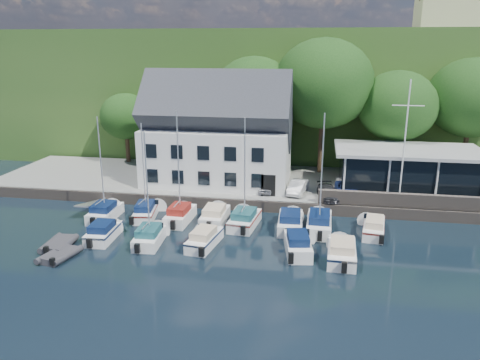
{
  "coord_description": "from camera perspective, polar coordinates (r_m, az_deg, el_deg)",
  "views": [
    {
      "loc": [
        2.73,
        -27.91,
        14.31
      ],
      "look_at": [
        -3.52,
        9.0,
        3.42
      ],
      "focal_mm": 35.0,
      "sensor_mm": 36.0,
      "label": 1
    }
  ],
  "objects": [
    {
      "name": "tree_0",
      "position": [
        55.97,
        -13.68,
        6.18
      ],
      "size": [
        5.85,
        5.85,
        8.0
      ],
      "primitive_type": null,
      "color": "#123610",
      "rests_on": "quay"
    },
    {
      "name": "boat_r1_1",
      "position": [
        39.89,
        -11.66,
        1.18
      ],
      "size": [
        2.77,
        6.18,
        8.38
      ],
      "primitive_type": null,
      "rotation": [
        0.0,
        0.0,
        0.17
      ],
      "color": "white",
      "rests_on": "ground"
    },
    {
      "name": "car_dgrey",
      "position": [
        42.6,
        10.73,
        -1.49
      ],
      "size": [
        2.34,
        4.11,
        1.12
      ],
      "primitive_type": "imported",
      "rotation": [
        0.0,
        0.0,
        0.21
      ],
      "color": "#28292D",
      "rests_on": "quay"
    },
    {
      "name": "boat_r1_2",
      "position": [
        38.33,
        -7.5,
        1.35
      ],
      "size": [
        2.05,
        5.94,
        9.13
      ],
      "primitive_type": null,
      "rotation": [
        0.0,
        0.0,
        -0.03
      ],
      "color": "white",
      "rests_on": "ground"
    },
    {
      "name": "dinghy_0",
      "position": [
        36.86,
        -21.22,
        -7.18
      ],
      "size": [
        2.09,
        3.27,
        0.74
      ],
      "primitive_type": null,
      "rotation": [
        0.0,
        0.0,
        0.06
      ],
      "color": "#343338",
      "rests_on": "ground"
    },
    {
      "name": "quay_face",
      "position": [
        41.38,
        5.28,
        -3.35
      ],
      "size": [
        60.0,
        0.3,
        1.0
      ],
      "primitive_type": "cube",
      "color": "#5E544B",
      "rests_on": "ground"
    },
    {
      "name": "boat_r1_6",
      "position": [
        36.64,
        9.94,
        0.92
      ],
      "size": [
        2.22,
        6.92,
        9.59
      ],
      "primitive_type": null,
      "rotation": [
        0.0,
        0.0,
        -0.02
      ],
      "color": "white",
      "rests_on": "ground"
    },
    {
      "name": "boat_r1_4",
      "position": [
        36.98,
        0.58,
        0.84
      ],
      "size": [
        2.73,
        6.18,
        9.0
      ],
      "primitive_type": null,
      "rotation": [
        0.0,
        0.0,
        -0.11
      ],
      "color": "white",
      "rests_on": "ground"
    },
    {
      "name": "boat_r2_1",
      "position": [
        34.47,
        -11.24,
        -1.08
      ],
      "size": [
        2.3,
        5.78,
        8.49
      ],
      "primitive_type": null,
      "rotation": [
        0.0,
        0.0,
        0.07
      ],
      "color": "white",
      "rests_on": "ground"
    },
    {
      "name": "boat_r2_0",
      "position": [
        37.18,
        -16.34,
        -5.93
      ],
      "size": [
        2.13,
        5.45,
        1.42
      ],
      "primitive_type": null,
      "rotation": [
        0.0,
        0.0,
        0.05
      ],
      "color": "white",
      "rests_on": "ground"
    },
    {
      "name": "harbor_building",
      "position": [
        46.34,
        -2.71,
        5.05
      ],
      "size": [
        14.4,
        8.2,
        8.7
      ],
      "primitive_type": null,
      "color": "white",
      "rests_on": "quay"
    },
    {
      "name": "ground",
      "position": [
        31.48,
        3.65,
        -10.85
      ],
      "size": [
        180.0,
        180.0,
        0.0
      ],
      "primitive_type": "plane",
      "color": "black",
      "rests_on": "ground"
    },
    {
      "name": "tree_4",
      "position": [
        50.61,
        18.46,
        6.44
      ],
      "size": [
        7.96,
        7.96,
        10.88
      ],
      "primitive_type": null,
      "color": "#123610",
      "rests_on": "quay"
    },
    {
      "name": "boat_r1_7",
      "position": [
        38.19,
        16.02,
        -5.35
      ],
      "size": [
        2.49,
        6.26,
        1.37
      ],
      "primitive_type": null,
      "rotation": [
        0.0,
        0.0,
        -0.14
      ],
      "color": "white",
      "rests_on": "ground"
    },
    {
      "name": "tree_1",
      "position": [
        53.21,
        -6.84,
        7.21
      ],
      "size": [
        7.44,
        7.44,
        10.17
      ],
      "primitive_type": null,
      "color": "#123610",
      "rests_on": "quay"
    },
    {
      "name": "boat_r1_5",
      "position": [
        37.88,
        6.16,
        -4.86
      ],
      "size": [
        2.29,
        6.31,
        1.5
      ],
      "primitive_type": null,
      "rotation": [
        0.0,
        0.0,
        0.03
      ],
      "color": "white",
      "rests_on": "ground"
    },
    {
      "name": "car_white",
      "position": [
        43.62,
        7.07,
        -0.83
      ],
      "size": [
        2.03,
        3.9,
        1.22
      ],
      "primitive_type": "imported",
      "rotation": [
        0.0,
        0.0,
        -0.21
      ],
      "color": "silver",
      "rests_on": "quay"
    },
    {
      "name": "hillside",
      "position": [
        90.18,
        8.03,
        12.05
      ],
      "size": [
        160.0,
        75.0,
        16.0
      ],
      "primitive_type": "cube",
      "color": "#2B521E",
      "rests_on": "ground"
    },
    {
      "name": "quay",
      "position": [
        47.54,
        5.9,
        -0.76
      ],
      "size": [
        60.0,
        13.0,
        1.0
      ],
      "primitive_type": "cube",
      "color": "gray",
      "rests_on": "ground"
    },
    {
      "name": "car_silver",
      "position": [
        43.88,
        3.31,
        -0.7
      ],
      "size": [
        1.45,
        3.33,
        1.12
      ],
      "primitive_type": "imported",
      "rotation": [
        0.0,
        0.0,
        -0.04
      ],
      "color": "#B2B3B7",
      "rests_on": "quay"
    },
    {
      "name": "tree_5",
      "position": [
        53.39,
        26.15,
        6.77
      ],
      "size": [
        8.87,
        8.87,
        12.13
      ],
      "primitive_type": null,
      "color": "#123610",
      "rests_on": "quay"
    },
    {
      "name": "flagpole",
      "position": [
        41.59,
        19.42,
        4.2
      ],
      "size": [
        2.55,
        0.2,
        10.61
      ],
      "primitive_type": null,
      "color": "white",
      "rests_on": "quay"
    },
    {
      "name": "boat_r2_3",
      "position": [
        33.72,
        7.08,
        -7.57
      ],
      "size": [
        2.73,
        6.06,
        1.56
      ],
      "primitive_type": null,
      "rotation": [
        0.0,
        0.0,
        0.16
      ],
      "color": "white",
      "rests_on": "ground"
    },
    {
      "name": "car_blue",
      "position": [
        43.56,
        12.91,
        -1.08
      ],
      "size": [
        1.62,
        3.92,
        1.33
      ],
      "primitive_type": "imported",
      "rotation": [
        0.0,
        0.0,
        0.02
      ],
      "color": "navy",
      "rests_on": "quay"
    },
    {
      "name": "club_pavilion",
      "position": [
        46.08,
        19.64,
        1.11
      ],
      "size": [
        13.2,
        7.2,
        4.1
      ],
      "primitive_type": null,
      "color": "black",
      "rests_on": "quay"
    },
    {
      "name": "tree_3",
      "position": [
        50.09,
        10.02,
        8.76
      ],
      "size": [
        10.28,
        10.28,
        14.05
      ],
      "primitive_type": null,
      "color": "#123610",
      "rests_on": "quay"
    },
    {
      "name": "boat_r1_0",
      "position": [
        40.35,
        -16.55,
        1.35
      ],
      "size": [
        2.11,
        5.74,
        8.85
      ],
      "primitive_type": null,
      "rotation": [
        0.0,
        0.0,
        0.02
      ],
      "color": "white",
      "rests_on": "ground"
    },
    {
      "name": "field_patch",
      "position": [
        98.07,
        13.27,
        16.88
      ],
      "size": [
        50.0,
        30.0,
        0.3
      ],
      "primitive_type": "cube",
      "color": "#556130",
      "rests_on": "hillside"
    },
    {
      "name": "farmhouse",
      "position": [
        82.41,
        24.5,
        18.88
      ],
      "size": [
        10.4,
        7.0,
        8.2
      ],
      "primitive_type": null,
      "color": "beige",
      "rests_on": "hillside"
    },
    {
      "name": "seawall",
      "position": [
        42.34,
        21.79,
        -2.45
      ],
      "size": [
        18.0,
        0.5,
        1.2
      ],
      "primitive_type": "cube",
      "color": "#5E544B",
      "rests_on": "quay"
    },
    {
      "name": "dinghy_1",
      "position": [
        35.08,
        -21.15,
        -8.4
      ],
      "size": [
        2.37,
        3.29,
        0.69
      ],
      "primitive_type": null,
      "rotation": [
        0.0,
        0.0,
        -0.21
      ],
      "color": "#343338",
      "rests_on": "ground"
    },
    {
      "name": "tree_2",
      "position": [
        50.82,
        1.72,
        8.04
      ],
      "size": [
        8.91,
        8.91,
        12.18
      ],
      "primitive_type": null,
      "color": "#123610",
      "rests_on": "quay"
    },
    {
      "name": "boat_r2_4",
      "position": [
        33.22,
        12.31,
        -8.28
      ],
      "size": [
        2.26,
        6.2,
        1.49
      ],
      "primitive_type": null,
      "rotation": [
        0.0,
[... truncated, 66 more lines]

